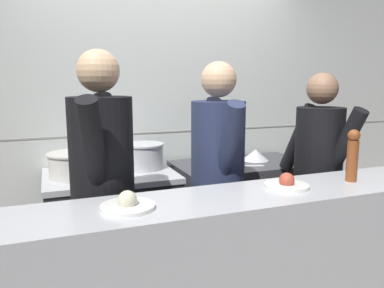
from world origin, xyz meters
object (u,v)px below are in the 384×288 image
Objects in this scene: mixing_bowl_steel at (255,155)px; plated_dish_main at (128,204)px; stock_pot at (73,164)px; chef_line at (317,176)px; plated_dish_appetiser at (287,184)px; chef_head_cook at (103,189)px; chef_sous at (218,179)px; pepper_mill at (353,154)px; oven_range at (112,231)px; chefs_knife at (236,165)px; sauce_pot at (143,155)px.

mixing_bowl_steel is 1.82m from plated_dish_main.
chef_line reaches higher than stock_pot.
chef_head_cook reaches higher than plated_dish_appetiser.
plated_dish_main is 0.15× the size of chef_sous.
stock_pot reaches higher than mixing_bowl_steel.
chef_head_cook reaches higher than pepper_mill.
mixing_bowl_steel is at bearing 3.31° from stock_pot.
mixing_bowl_steel is 0.93× the size of plated_dish_main.
oven_range is at bearing 85.25° from plated_dish_main.
pepper_mill is at bearing -2.27° from chef_head_cook.
chefs_knife is at bearing -2.81° from stock_pot.
chef_head_cook is at bearing -120.13° from sauce_pot.
pepper_mill is (1.47, -1.09, 0.17)m from stock_pot.
oven_range is 0.98m from chef_sous.
plated_dish_appetiser reaches higher than chefs_knife.
sauce_pot is 1.37× the size of plated_dish_appetiser.
chefs_knife is 1.28m from chef_head_cook.
chefs_knife is 0.21× the size of chef_head_cook.
chef_sous is 1.04× the size of chef_line.
chef_sous is (0.61, -0.59, 0.50)m from oven_range.
sauce_pot is 0.81m from chef_head_cook.
chef_head_cook reaches higher than chefs_knife.
mixing_bowl_steel is at bearing 0.13° from sauce_pot.
plated_dish_appetiser is (0.88, 0.03, -0.00)m from plated_dish_main.
oven_range is 0.58× the size of chef_line.
chefs_knife is 1.52m from plated_dish_main.
chef_line is (0.60, 0.47, -0.12)m from plated_dish_appetiser.
plated_dish_main is (-0.09, -1.14, 0.58)m from oven_range.
chef_sous is (0.87, -0.55, -0.05)m from stock_pot.
oven_range is at bearing 174.40° from chefs_knife.
mixing_bowl_steel is (1.54, 0.09, -0.06)m from stock_pot.
mixing_bowl_steel is 0.92m from chef_sous.
chefs_knife is at bearing 77.31° from plated_dish_appetiser.
chef_sous is at bearing 137.72° from pepper_mill.
stock_pot is at bearing 149.22° from chef_line.
mixing_bowl_steel is at bearing 51.14° from chef_sous.
sauce_pot is at bearing 73.05° from plated_dish_main.
oven_range is 1.47m from plated_dish_appetiser.
stock_pot is at bearing 118.58° from chef_head_cook.
pepper_mill is at bearing -3.25° from plated_dish_appetiser.
chefs_knife is 0.65m from chef_line.
plated_dish_appetiser reaches higher than mixing_bowl_steel.
pepper_mill reaches higher than plated_dish_appetiser.
plated_dish_main is at bearing -67.43° from chef_head_cook.
mixing_bowl_steel is 0.13× the size of chef_head_cook.
sauce_pot is at bearing 10.61° from oven_range.
sauce_pot is 0.19× the size of chef_sous.
plated_dish_main is 1.31m from pepper_mill.
chef_sous is at bearing -136.13° from mixing_bowl_steel.
sauce_pot is 1.24m from plated_dish_main.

